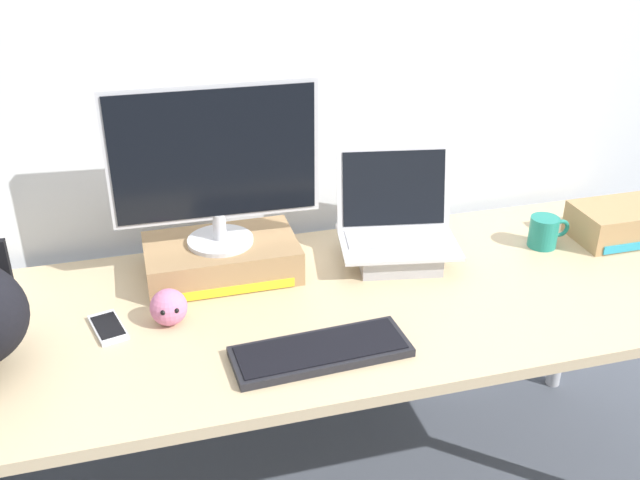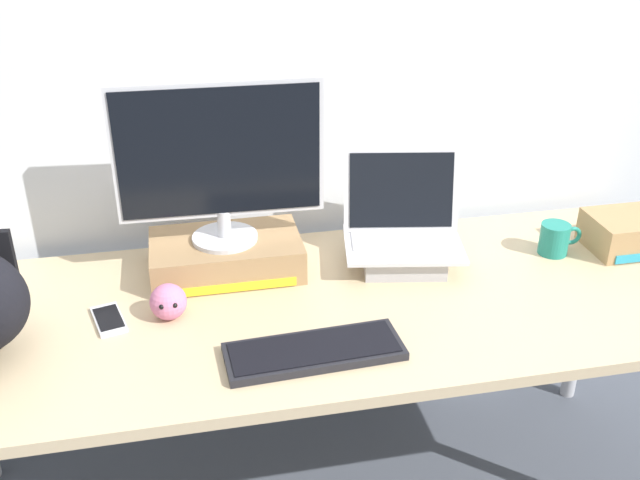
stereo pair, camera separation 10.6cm
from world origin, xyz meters
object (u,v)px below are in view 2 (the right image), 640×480
(toner_box_yellow, at_px, (226,255))
(cell_phone, at_px, (109,319))
(coffee_mug, at_px, (555,239))
(plush_toy, at_px, (168,302))
(external_keyboard, at_px, (314,351))
(open_laptop, at_px, (402,242))
(desktop_monitor, at_px, (220,160))

(toner_box_yellow, height_order, cell_phone, toner_box_yellow)
(coffee_mug, distance_m, plush_toy, 1.10)
(external_keyboard, bearing_deg, cell_phone, 150.18)
(open_laptop, relative_size, plush_toy, 3.96)
(desktop_monitor, bearing_deg, coffee_mug, -3.89)
(external_keyboard, xyz_separation_m, plush_toy, (-0.32, 0.23, 0.03))
(toner_box_yellow, bearing_deg, external_keyboard, -69.73)
(open_laptop, distance_m, cell_phone, 0.81)
(external_keyboard, height_order, cell_phone, external_keyboard)
(open_laptop, distance_m, coffee_mug, 0.45)
(toner_box_yellow, bearing_deg, coffee_mug, -5.48)
(coffee_mug, relative_size, plush_toy, 1.37)
(desktop_monitor, bearing_deg, open_laptop, -4.21)
(desktop_monitor, bearing_deg, cell_phone, -146.49)
(coffee_mug, bearing_deg, external_keyboard, -156.04)
(desktop_monitor, relative_size, cell_phone, 3.64)
(desktop_monitor, distance_m, open_laptop, 0.56)
(desktop_monitor, bearing_deg, plush_toy, -126.58)
(coffee_mug, height_order, cell_phone, coffee_mug)
(toner_box_yellow, distance_m, cell_phone, 0.37)
(open_laptop, xyz_separation_m, coffee_mug, (0.44, -0.04, -0.02))
(desktop_monitor, bearing_deg, external_keyboard, -68.16)
(external_keyboard, bearing_deg, plush_toy, 141.97)
(cell_phone, bearing_deg, coffee_mug, -9.57)
(cell_phone, distance_m, plush_toy, 0.15)
(toner_box_yellow, xyz_separation_m, coffee_mug, (0.93, -0.09, -0.00))
(open_laptop, xyz_separation_m, plush_toy, (-0.65, -0.16, -0.02))
(desktop_monitor, relative_size, external_keyboard, 1.30)
(desktop_monitor, xyz_separation_m, coffee_mug, (0.93, -0.09, -0.28))
(coffee_mug, relative_size, cell_phone, 0.84)
(open_laptop, xyz_separation_m, cell_phone, (-0.79, -0.14, -0.06))
(external_keyboard, distance_m, plush_toy, 0.39)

